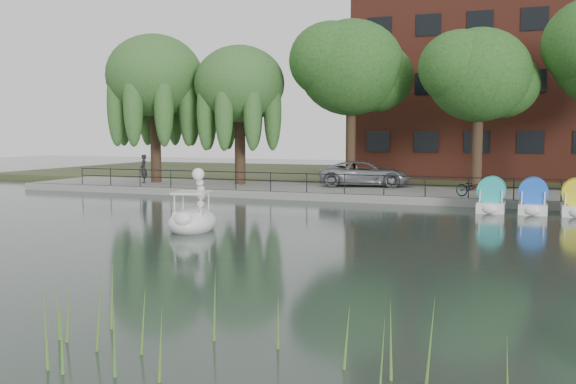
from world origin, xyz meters
The scene contains 16 objects.
ground_plane centered at (0.00, 0.00, 0.00)m, with size 120.00×120.00×0.00m, color #32453B.
promenade centered at (0.00, 16.00, 0.20)m, with size 40.00×6.00×0.40m, color gray.
kerb centered at (0.00, 13.05, 0.20)m, with size 40.00×0.25×0.40m, color gray.
land_strip centered at (0.00, 30.00, 0.18)m, with size 60.00×22.00×0.36m, color #47512D.
railing centered at (0.00, 13.25, 1.15)m, with size 32.00×0.05×1.00m.
apartment_building centered at (7.00, 29.97, 9.36)m, with size 20.00×10.07×18.00m.
willow_left centered at (-13.00, 16.50, 6.87)m, with size 5.88×5.88×9.01m.
willow_mid centered at (-7.50, 17.00, 6.25)m, with size 5.32×5.32×8.15m.
broadleaf_center centered at (-1.00, 18.00, 7.06)m, with size 6.00×6.00×9.25m.
broadleaf_right centered at (6.00, 17.50, 6.39)m, with size 5.40×5.40×8.32m.
minivan centered at (-0.12, 17.88, 1.23)m, with size 5.96×2.74×1.66m, color gray.
bicycle centered at (6.16, 13.80, 0.90)m, with size 1.72×0.60×1.00m, color gray.
pedestrian centered at (-13.19, 15.40, 1.39)m, with size 0.71×0.48×1.98m, color black.
swan_boat centered at (-2.45, 2.26, 0.47)m, with size 2.16×2.85×2.16m.
pedal_boat_row centered at (10.52, 11.57, 0.61)m, with size 7.95×1.70×1.40m.
reed_bank centered at (2.00, -9.50, 0.60)m, with size 24.00×2.40×1.20m.
Camera 1 is at (8.73, -17.60, 3.45)m, focal length 40.00 mm.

